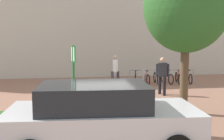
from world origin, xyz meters
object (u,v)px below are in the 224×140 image
(bike_at_sign, at_px, (72,105))
(person_casual_tan, at_px, (115,69))
(bike_rack_cluster, at_px, (162,78))
(parking_sign_post, at_px, (74,70))
(car_white_hatch, at_px, (101,118))
(person_suited_navy, at_px, (162,73))
(bollard_steel, at_px, (143,77))
(tree_sidewalk, at_px, (186,6))

(bike_at_sign, distance_m, person_casual_tan, 5.52)
(bike_at_sign, height_order, person_casual_tan, person_casual_tan)
(bike_rack_cluster, bearing_deg, parking_sign_post, -130.44)
(bike_at_sign, relative_size, bike_rack_cluster, 0.44)
(bike_rack_cluster, bearing_deg, car_white_hatch, -117.46)
(parking_sign_post, relative_size, person_casual_tan, 1.36)
(bike_rack_cluster, relative_size, person_suited_navy, 2.18)
(person_casual_tan, bearing_deg, bollard_steel, 11.54)
(bike_at_sign, xyz_separation_m, person_casual_tan, (2.30, 4.98, 0.63))
(car_white_hatch, bearing_deg, bollard_steel, 68.24)
(bike_at_sign, xyz_separation_m, person_suited_navy, (4.09, 2.73, 0.63))
(bike_at_sign, height_order, person_suited_navy, person_suited_navy)
(person_suited_navy, relative_size, car_white_hatch, 0.39)
(bollard_steel, xyz_separation_m, car_white_hatch, (-3.30, -8.27, 0.31))
(tree_sidewalk, relative_size, person_suited_navy, 3.03)
(tree_sidewalk, xyz_separation_m, bike_rack_cluster, (1.36, 6.07, -3.28))
(parking_sign_post, height_order, person_suited_navy, parking_sign_post)
(parking_sign_post, height_order, bike_rack_cluster, parking_sign_post)
(tree_sidewalk, height_order, parking_sign_post, tree_sidewalk)
(bike_at_sign, bearing_deg, bollard_steel, 53.58)
(tree_sidewalk, relative_size, bike_at_sign, 3.19)
(bollard_steel, bearing_deg, parking_sign_post, -124.89)
(bollard_steel, height_order, car_white_hatch, car_white_hatch)
(bike_rack_cluster, xyz_separation_m, person_suited_navy, (-1.04, -3.00, 0.64))
(tree_sidewalk, xyz_separation_m, person_suited_navy, (0.32, 3.07, -2.65))
(person_suited_navy, distance_m, car_white_hatch, 6.67)
(car_white_hatch, bearing_deg, person_casual_tan, 78.06)
(bollard_steel, distance_m, car_white_hatch, 8.91)
(bike_at_sign, height_order, bike_rack_cluster, bike_at_sign)
(parking_sign_post, distance_m, person_casual_tan, 5.69)
(parking_sign_post, bearing_deg, bike_at_sign, 104.03)
(parking_sign_post, distance_m, bollard_steel, 6.84)
(person_suited_navy, bearing_deg, bollard_steel, 93.80)
(bike_at_sign, distance_m, bike_rack_cluster, 7.69)
(parking_sign_post, relative_size, bike_at_sign, 1.43)
(tree_sidewalk, height_order, person_casual_tan, tree_sidewalk)
(parking_sign_post, xyz_separation_m, car_white_hatch, (0.56, -2.73, -0.78))
(tree_sidewalk, distance_m, parking_sign_post, 4.27)
(person_casual_tan, distance_m, person_suited_navy, 2.87)
(bollard_steel, bearing_deg, person_suited_navy, -86.20)
(bike_rack_cluster, distance_m, person_casual_tan, 3.00)
(person_casual_tan, bearing_deg, car_white_hatch, -101.94)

